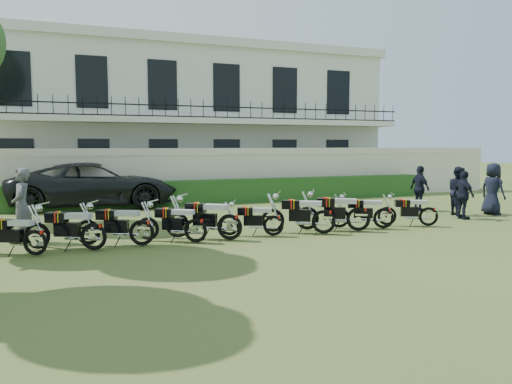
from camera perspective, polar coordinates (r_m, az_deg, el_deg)
ground at (r=14.06m, az=3.49°, el=-4.60°), size 100.00×100.00×0.00m
perimeter_wall at (r=21.41m, az=-5.51°, el=2.00°), size 30.00×0.35×2.30m
hedge at (r=21.00m, az=-2.27°, el=0.11°), size 18.00×0.60×1.00m
building at (r=27.18m, az=-9.02°, el=8.04°), size 20.40×9.60×7.40m
motorcycle_0 at (r=11.97m, az=-23.93°, el=-4.64°), size 1.61×0.94×0.97m
motorcycle_1 at (r=12.07m, az=-18.09°, el=-4.13°), size 1.82×0.99×1.08m
motorcycle_2 at (r=12.29m, az=-12.94°, el=-3.86°), size 1.81×0.96×1.07m
motorcycle_3 at (r=12.45m, az=-6.92°, el=-3.73°), size 1.59×1.16×1.03m
motorcycle_4 at (r=12.67m, az=-3.02°, el=-3.28°), size 1.77×1.30×1.14m
motorcycle_5 at (r=13.30m, az=2.01°, el=-3.27°), size 1.61×0.83×0.94m
motorcycle_6 at (r=13.68m, az=7.75°, el=-2.73°), size 1.78×1.20×1.12m
motorcycle_7 at (r=14.28m, az=11.64°, el=-2.40°), size 1.88×1.12×1.14m
motorcycle_8 at (r=14.90m, az=14.40°, el=-2.36°), size 1.71×0.95×1.02m
motorcycle_9 at (r=15.75m, az=19.13°, el=-2.16°), size 1.64×0.90×0.97m
suv at (r=20.45m, az=-17.94°, el=0.77°), size 6.49×3.30×1.76m
inspector at (r=13.63m, az=-25.21°, el=-1.44°), size 0.45×0.69×1.88m
officer_2 at (r=17.68m, az=22.64°, el=-0.33°), size 0.48×0.97×1.60m
officer_3 at (r=19.27m, az=25.42°, el=0.32°), size 0.67×0.94×1.81m
officer_4 at (r=18.61m, az=22.13°, el=0.11°), size 0.83×0.96×1.70m
officer_5 at (r=19.28m, az=18.21°, el=0.38°), size 0.43×0.99×1.68m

